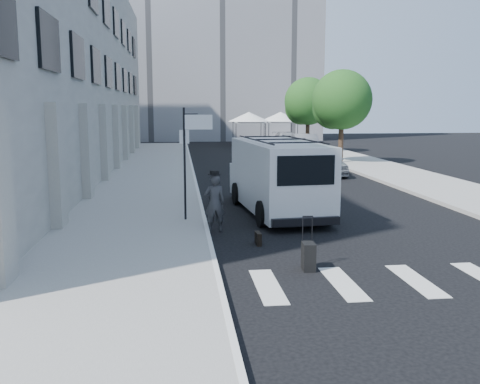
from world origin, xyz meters
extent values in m
plane|color=black|center=(0.00, 0.00, 0.00)|extent=(120.00, 120.00, 0.00)
cube|color=gray|center=(-4.25, 16.00, 0.07)|extent=(4.50, 48.00, 0.15)
cube|color=gray|center=(9.00, 20.00, 0.07)|extent=(4.00, 56.00, 0.15)
cube|color=gray|center=(-11.50, 18.00, 6.00)|extent=(10.00, 44.00, 12.00)
cube|color=slate|center=(2.00, 50.00, 12.50)|extent=(22.00, 12.00, 25.00)
cylinder|color=black|center=(-2.60, 3.20, 1.90)|extent=(0.07, 0.07, 3.50)
cube|color=white|center=(-2.60, 3.22, 2.75)|extent=(0.30, 0.03, 0.42)
cube|color=white|center=(-2.15, 3.20, 3.20)|extent=(0.85, 0.06, 0.45)
cylinder|color=black|center=(7.60, 20.00, 1.40)|extent=(0.32, 0.32, 2.80)
sphere|color=#1D4D18|center=(7.60, 20.00, 4.13)|extent=(3.80, 3.80, 3.80)
sphere|color=#1D4D18|center=(7.20, 20.60, 3.56)|extent=(2.66, 2.66, 2.66)
cylinder|color=black|center=(7.60, 29.00, 1.40)|extent=(0.32, 0.32, 2.80)
sphere|color=#1D4D18|center=(7.60, 29.00, 4.13)|extent=(3.80, 3.80, 3.80)
sphere|color=#1D4D18|center=(7.20, 29.60, 3.56)|extent=(2.66, 2.66, 2.66)
cylinder|color=black|center=(2.60, 36.60, 1.10)|extent=(0.06, 0.06, 2.20)
cylinder|color=black|center=(5.40, 36.60, 1.10)|extent=(0.06, 0.06, 2.20)
cylinder|color=black|center=(2.60, 39.40, 1.10)|extent=(0.06, 0.06, 2.20)
cylinder|color=black|center=(5.40, 39.40, 1.10)|extent=(0.06, 0.06, 2.20)
cube|color=white|center=(4.00, 38.00, 2.25)|extent=(3.00, 3.00, 0.12)
cone|color=white|center=(4.00, 38.00, 2.75)|extent=(4.00, 4.00, 0.90)
cylinder|color=black|center=(5.80, 37.10, 1.10)|extent=(0.06, 0.06, 2.20)
cylinder|color=black|center=(8.60, 37.10, 1.10)|extent=(0.06, 0.06, 2.20)
cylinder|color=black|center=(5.80, 39.90, 1.10)|extent=(0.06, 0.06, 2.20)
cylinder|color=black|center=(8.60, 39.90, 1.10)|extent=(0.06, 0.06, 2.20)
cube|color=white|center=(7.20, 38.50, 2.25)|extent=(3.00, 3.00, 0.12)
cone|color=white|center=(7.20, 38.50, 2.75)|extent=(4.00, 4.00, 0.90)
imported|color=#313133|center=(-1.75, 2.00, 0.86)|extent=(0.66, 0.47, 1.72)
cube|color=black|center=(-0.70, 0.36, 0.17)|extent=(0.14, 0.44, 0.34)
cube|color=black|center=(0.10, -2.00, 0.32)|extent=(0.30, 0.45, 0.63)
cylinder|color=black|center=(0.00, -1.80, 0.91)|extent=(0.02, 0.02, 0.60)
cylinder|color=black|center=(0.22, -1.81, 0.91)|extent=(0.02, 0.02, 0.60)
cube|color=black|center=(0.11, -1.80, 1.20)|extent=(0.24, 0.04, 0.03)
cube|color=silver|center=(0.62, 4.50, 1.34)|extent=(2.67, 6.03, 2.28)
cube|color=silver|center=(0.35, 7.69, 0.82)|extent=(2.14, 1.15, 1.20)
cube|color=black|center=(0.87, 1.60, 1.85)|extent=(1.74, 0.24, 0.87)
cylinder|color=black|center=(-0.58, 6.47, 0.41)|extent=(0.37, 0.85, 0.83)
cylinder|color=black|center=(1.47, 6.65, 0.41)|extent=(0.37, 0.85, 0.83)
cylinder|color=black|center=(-0.24, 2.46, 0.41)|extent=(0.37, 0.85, 0.83)
cylinder|color=black|center=(1.82, 2.64, 0.41)|extent=(0.37, 0.85, 0.83)
imported|color=gray|center=(5.16, 14.75, 0.71)|extent=(1.76, 4.21, 1.42)
imported|color=slate|center=(6.80, 26.36, 0.82)|extent=(1.90, 5.01, 1.63)
imported|color=#A4A8AC|center=(6.80, 33.58, 0.72)|extent=(2.02, 4.98, 1.44)
camera|label=1|loc=(-2.78, -13.45, 3.66)|focal=40.00mm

